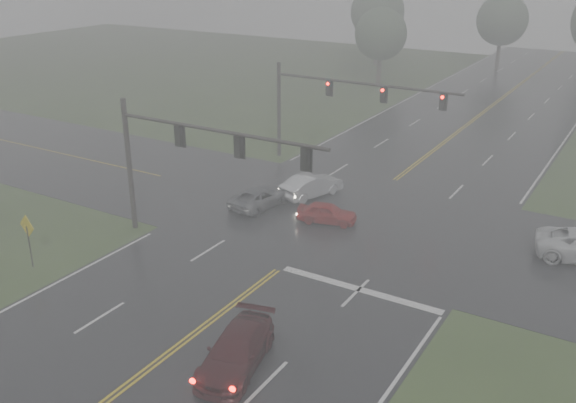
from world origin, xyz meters
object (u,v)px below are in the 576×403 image
Objects in this scene: signal_gantry_near at (181,150)px; signal_gantry_far at (332,97)px; sedan_silver at (311,196)px; car_grey at (260,207)px; sedan_red at (327,222)px; sedan_maroon at (237,366)px.

signal_gantry_far is at bearing 87.88° from signal_gantry_near.
car_grey is (-1.94, -3.32, 0.00)m from sedan_silver.
sedan_red is 4.45m from sedan_silver.
sedan_silver is at bearing 26.59° from sedan_red.
car_grey reaches higher than sedan_red.
sedan_maroon reaches higher than sedan_red.
signal_gantry_near is at bearing 124.95° from sedan_red.
signal_gantry_near is at bearing 124.74° from sedan_maroon.
signal_gantry_far is (-2.00, 6.53, 5.25)m from sedan_silver.
sedan_maroon is 1.09× the size of sedan_silver.
sedan_silver is at bearing -72.97° from signal_gantry_far.
sedan_silver is 8.61m from signal_gantry_far.
car_grey is at bearing 106.17° from sedan_maroon.
sedan_silver is (-2.94, 3.35, 0.00)m from sedan_red.
car_grey is 0.31× the size of signal_gantry_far.
sedan_red is at bearing 150.08° from sedan_silver.
sedan_silver is at bearing 75.22° from signal_gantry_near.
sedan_red is at bearing -175.43° from car_grey.
car_grey is at bearing 84.15° from signal_gantry_near.
signal_gantry_far reaches higher than sedan_red.
sedan_maroon is 16.88m from car_grey.
sedan_red is 10.17m from signal_gantry_near.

